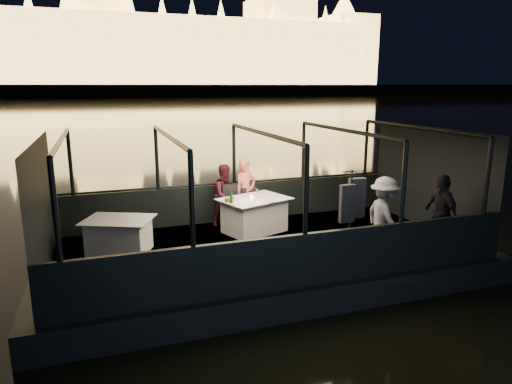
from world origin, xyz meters
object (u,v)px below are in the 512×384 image
object	(u,v)px
dining_table_central	(254,215)
person_man_maroon	(226,194)
passenger_dark	(441,210)
chair_port_right	(251,207)
person_woman_coral	(246,192)
dining_table_aft	(119,233)
wine_bottle	(231,197)
coat_stand	(350,216)
chair_port_left	(234,208)
passenger_stripe	(384,213)

from	to	relation	value
dining_table_central	person_man_maroon	xyz separation A→B (m)	(-0.45, 0.72, 0.36)
person_man_maroon	passenger_dark	bearing A→B (deg)	-59.12
chair_port_right	person_man_maroon	world-z (taller)	person_man_maroon
person_woman_coral	passenger_dark	world-z (taller)	passenger_dark
chair_port_right	passenger_dark	world-z (taller)	passenger_dark
dining_table_aft	wine_bottle	xyz separation A→B (m)	(2.32, 0.11, 0.53)
coat_stand	person_woman_coral	size ratio (longest dim) A/B	1.15
chair_port_left	person_man_maroon	bearing A→B (deg)	107.43
person_woman_coral	wine_bottle	distance (m)	1.17
chair_port_right	person_woman_coral	world-z (taller)	person_woman_coral
dining_table_aft	chair_port_left	xyz separation A→B (m)	(2.58, 0.81, 0.06)
coat_stand	passenger_dark	world-z (taller)	coat_stand
dining_table_central	dining_table_aft	size ratio (longest dim) A/B	1.13
person_man_maroon	person_woman_coral	bearing A→B (deg)	-17.46
passenger_dark	person_man_maroon	bearing A→B (deg)	-127.57
chair_port_right	person_man_maroon	xyz separation A→B (m)	(-0.53, 0.24, 0.30)
chair_port_right	wine_bottle	xyz separation A→B (m)	(-0.69, -0.73, 0.47)
dining_table_central	wine_bottle	distance (m)	0.84
chair_port_right	person_woman_coral	distance (m)	0.39
passenger_dark	dining_table_aft	bearing A→B (deg)	-104.56
person_woman_coral	passenger_dark	distance (m)	4.30
person_woman_coral	wine_bottle	bearing A→B (deg)	-141.93
person_man_maroon	passenger_dark	world-z (taller)	passenger_dark
dining_table_central	chair_port_left	distance (m)	0.56
person_woman_coral	passenger_dark	size ratio (longest dim) A/B	0.98
chair_port_left	chair_port_right	size ratio (longest dim) A/B	1.13
passenger_stripe	wine_bottle	world-z (taller)	passenger_stripe
chair_port_left	person_man_maroon	size ratio (longest dim) A/B	0.68
dining_table_aft	wine_bottle	world-z (taller)	wine_bottle
coat_stand	wine_bottle	world-z (taller)	coat_stand
coat_stand	person_woman_coral	xyz separation A→B (m)	(-1.00, 3.05, -0.15)
coat_stand	passenger_dark	xyz separation A→B (m)	(1.99, -0.03, -0.05)
dining_table_central	chair_port_left	size ratio (longest dim) A/B	1.49
dining_table_aft	wine_bottle	bearing A→B (deg)	2.70
chair_port_left	passenger_dark	size ratio (longest dim) A/B	0.63
passenger_dark	wine_bottle	world-z (taller)	passenger_dark
chair_port_left	coat_stand	bearing A→B (deg)	-69.70
passenger_stripe	person_woman_coral	bearing A→B (deg)	36.64
dining_table_central	wine_bottle	xyz separation A→B (m)	(-0.60, -0.25, 0.53)
chair_port_left	wine_bottle	xyz separation A→B (m)	(-0.27, -0.70, 0.47)
coat_stand	passenger_stripe	distance (m)	0.85
chair_port_left	person_man_maroon	world-z (taller)	person_man_maroon
wine_bottle	dining_table_central	bearing A→B (deg)	22.80
passenger_dark	chair_port_right	bearing A→B (deg)	-130.04
passenger_stripe	wine_bottle	distance (m)	3.12
chair_port_left	wine_bottle	world-z (taller)	wine_bottle
passenger_dark	wine_bottle	xyz separation A→B (m)	(-3.62, 2.11, 0.06)
dining_table_aft	coat_stand	distance (m)	4.44
chair_port_right	passenger_stripe	bearing A→B (deg)	-69.25
passenger_stripe	passenger_dark	xyz separation A→B (m)	(1.16, -0.19, 0.00)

